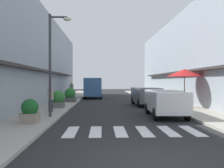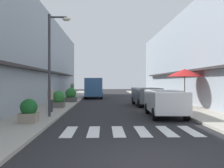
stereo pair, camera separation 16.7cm
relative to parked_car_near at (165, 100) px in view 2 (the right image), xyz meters
name	(u,v)px [view 2 (the right image)]	position (x,y,z in m)	size (l,w,h in m)	color
ground_plane	(116,104)	(-2.35, 7.98, -0.92)	(88.07, 88.07, 0.00)	#232326
sidewalk_left	(62,104)	(-7.03, 7.98, -0.86)	(2.57, 56.05, 0.12)	#9E998E
sidewalk_right	(169,103)	(2.34, 7.98, -0.86)	(2.57, 56.05, 0.12)	#ADA899
building_row_left	(21,58)	(-10.82, 8.98, 3.17)	(5.50, 38.03, 8.18)	#939EA8
building_row_right	(208,58)	(6.12, 8.98, 3.22)	(5.50, 38.03, 8.29)	#939EA8
crosswalk	(130,131)	(-2.35, -3.99, -0.92)	(5.20, 2.20, 0.01)	silver
parked_car_near	(165,100)	(0.00, 0.00, 0.00)	(1.93, 4.22, 1.47)	silver
parked_car_mid	(146,94)	(0.00, 6.32, 0.00)	(1.96, 4.20, 1.47)	#4C5156
delivery_van	(94,86)	(-4.55, 16.05, 0.48)	(2.03, 5.41, 2.37)	#33598C
street_lamp	(53,54)	(-6.04, -0.54, 2.47)	(1.19, 0.28, 5.35)	#38383D
cafe_umbrella	(185,73)	(2.46, 4.22, 1.66)	(2.61, 2.61, 2.75)	#262626
planter_corner	(29,111)	(-6.73, -2.49, -0.28)	(0.76, 0.76, 1.07)	gray
planter_midblock	(59,99)	(-6.60, 4.11, -0.23)	(0.93, 0.93, 1.18)	slate
planter_far	(71,95)	(-6.41, 9.16, -0.23)	(1.10, 1.10, 1.25)	#4C4C4C
pedestrian_walking_near	(50,99)	(-6.63, 1.54, 0.00)	(0.34, 0.34, 1.54)	#282B33
pedestrian_walking_far	(72,91)	(-6.34, 9.79, 0.15)	(0.34, 0.34, 1.79)	#282B33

